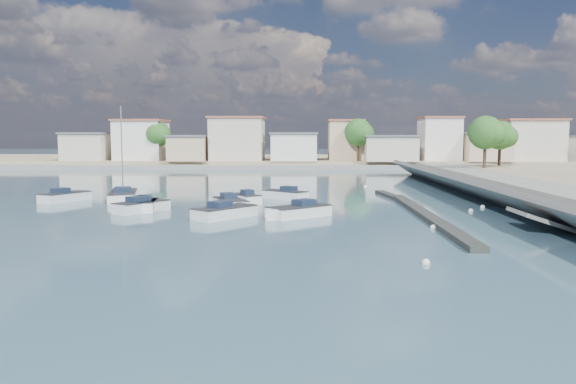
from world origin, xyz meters
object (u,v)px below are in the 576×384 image
Objects in this scene: motorboat_a at (146,205)px; sailboat at (123,195)px; motorboat_h at (228,212)px; motorboat_d at (296,212)px; motorboat_f at (245,199)px; motorboat_b at (144,207)px; motorboat_c at (283,195)px; motorboat_e at (67,197)px; motorboat_g at (231,204)px.

sailboat reaches higher than motorboat_a.
sailboat reaches higher than motorboat_h.
motorboat_d is 1.31× the size of motorboat_f.
motorboat_b is 0.96× the size of motorboat_d.
sailboat is (-11.49, 11.38, 0.03)m from motorboat_h.
motorboat_a and motorboat_h have the same top height.
motorboat_c is 20.09m from motorboat_e.
motorboat_h is 16.17m from sailboat.
motorboat_c is at bearing 40.40° from motorboat_b.
motorboat_h is at bearing -91.93° from motorboat_f.
motorboat_a and motorboat_b have the same top height.
motorboat_e is at bearing 176.17° from motorboat_f.
motorboat_f is (7.53, 4.78, -0.00)m from motorboat_a.
motorboat_g is at bearing -30.50° from sailboat.
motorboat_a is 0.93× the size of motorboat_d.
sailboat is (-4.26, 7.27, 0.03)m from motorboat_a.
motorboat_c is at bearing 96.72° from motorboat_d.
motorboat_b is 0.94× the size of motorboat_e.
motorboat_g is 0.58× the size of sailboat.
motorboat_d is (12.30, -3.84, -0.00)m from motorboat_a.
motorboat_g is at bearing 5.91° from motorboat_a.
sailboat reaches higher than motorboat_d.
motorboat_h is at bearing -44.73° from sailboat.
sailboat is (-15.13, -1.01, 0.03)m from motorboat_c.
motorboat_h is (-5.07, -0.28, 0.00)m from motorboat_d.
motorboat_b is at bearing -166.50° from motorboat_g.
motorboat_c is 0.89× the size of motorboat_g.
motorboat_a is 1.22× the size of motorboat_f.
motorboat_b and motorboat_c have the same top height.
motorboat_e is 0.57× the size of sailboat.
motorboat_a is at bearing -142.71° from motorboat_c.
motorboat_a and motorboat_e have the same top height.
motorboat_d is 0.96× the size of motorboat_g.
motorboat_c and motorboat_h have the same top height.
motorboat_a is at bearing -147.57° from motorboat_f.
motorboat_d is 0.98× the size of motorboat_h.
motorboat_d is at bearing 3.12° from motorboat_h.
motorboat_g is at bearing -117.86° from motorboat_c.
motorboat_b is at bearing -139.60° from motorboat_c.
sailboat is (-16.56, 11.11, 0.03)m from motorboat_d.
sailboat is (-4.32, 8.19, 0.03)m from motorboat_b.
motorboat_e is 19.13m from motorboat_h.
motorboat_e is at bearing -164.12° from sailboat.
motorboat_a and motorboat_d have the same top height.
motorboat_a is 0.92× the size of motorboat_e.
motorboat_d is 19.94m from sailboat.
motorboat_a is 12.88m from motorboat_d.
motorboat_a is 6.91m from motorboat_g.
motorboat_f is at bearing 80.80° from motorboat_g.
motorboat_e is at bearing 146.99° from motorboat_a.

